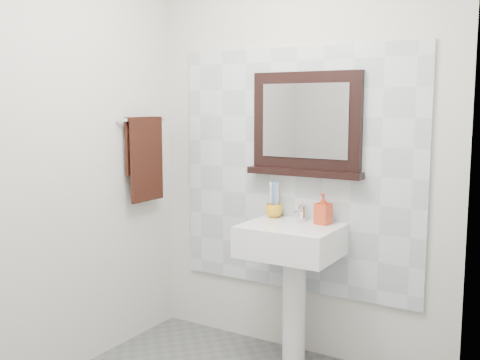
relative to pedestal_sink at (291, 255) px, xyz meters
name	(u,v)px	position (x,y,z in m)	size (l,w,h in m)	color
back_wall	(297,155)	(-0.08, 0.23, 0.57)	(2.00, 0.01, 2.50)	silver
left_wall	(42,162)	(-1.08, -0.87, 0.57)	(0.01, 2.20, 2.50)	silver
right_wall	(418,191)	(0.92, -0.87, 0.57)	(0.01, 2.20, 2.50)	silver
splashback	(296,171)	(-0.08, 0.21, 0.47)	(1.60, 0.02, 1.50)	silver
pedestal_sink	(291,255)	(0.00, 0.00, 0.00)	(0.55, 0.44, 0.96)	white
toothbrush_cup	(274,211)	(-0.19, 0.14, 0.23)	(0.11, 0.11, 0.08)	gold
toothbrushes	(274,198)	(-0.19, 0.14, 0.31)	(0.05, 0.04, 0.21)	white
soap_dispenser	(323,209)	(0.15, 0.11, 0.27)	(0.08, 0.08, 0.18)	red
framed_mirror	(306,126)	(0.00, 0.19, 0.75)	(0.73, 0.11, 0.62)	black
towel_bar	(143,120)	(-1.03, -0.10, 0.78)	(0.07, 0.40, 0.03)	silver
hand_towel	(145,152)	(-1.02, -0.10, 0.57)	(0.06, 0.30, 0.55)	black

